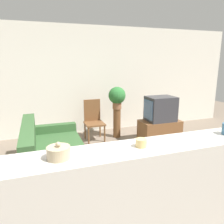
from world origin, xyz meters
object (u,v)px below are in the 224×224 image
couch (52,157)px  decorative_bowl (59,152)px  television (160,109)px  wooden_chair (93,119)px  potted_plant (117,96)px

couch → decorative_bowl: bearing=-91.1°
couch → television: size_ratio=2.81×
decorative_bowl → television: bearing=44.4°
couch → wooden_chair: wooden_chair is taller
wooden_chair → couch: bearing=-127.7°
couch → decorative_bowl: (-0.04, -1.77, 0.82)m
potted_plant → decorative_bowl: potted_plant is taller
couch → potted_plant: size_ratio=3.25×
potted_plant → couch: bearing=-141.0°
television → wooden_chair: television is taller
television → wooden_chair: bearing=150.1°
couch → decorative_bowl: size_ratio=8.98×
potted_plant → television: bearing=-43.6°
wooden_chair → potted_plant: (0.58, -0.05, 0.51)m
potted_plant → decorative_bowl: (-1.67, -3.10, 0.10)m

